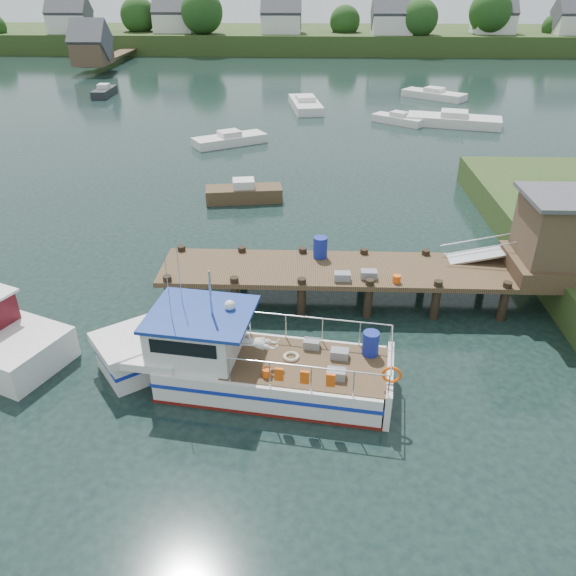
{
  "coord_description": "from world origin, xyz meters",
  "views": [
    {
      "loc": [
        -0.33,
        -19.4,
        11.46
      ],
      "look_at": [
        -1.0,
        -1.5,
        1.3
      ],
      "focal_mm": 35.0,
      "sensor_mm": 36.0,
      "label": 1
    }
  ],
  "objects_px": {
    "moored_e": "(104,92)",
    "moored_a": "(230,139)",
    "moored_far": "(434,94)",
    "lobster_boat": "(236,361)",
    "moored_b": "(398,119)",
    "moored_rowboat": "(244,193)",
    "moored_d": "(305,104)",
    "moored_c": "(453,120)",
    "dock": "(488,250)"
  },
  "relations": [
    {
      "from": "moored_d",
      "to": "moored_e",
      "type": "bearing_deg",
      "value": -173.42
    },
    {
      "from": "moored_far",
      "to": "moored_d",
      "type": "xyz_separation_m",
      "value": [
        -13.11,
        -5.46,
        0.04
      ]
    },
    {
      "from": "dock",
      "to": "moored_d",
      "type": "bearing_deg",
      "value": 101.57
    },
    {
      "from": "moored_b",
      "to": "moored_d",
      "type": "distance_m",
      "value": 9.78
    },
    {
      "from": "moored_a",
      "to": "moored_d",
      "type": "bearing_deg",
      "value": 54.96
    },
    {
      "from": "moored_a",
      "to": "moored_c",
      "type": "bearing_deg",
      "value": 8.57
    },
    {
      "from": "dock",
      "to": "moored_far",
      "type": "xyz_separation_m",
      "value": [
        5.86,
        40.88,
        -1.84
      ]
    },
    {
      "from": "lobster_boat",
      "to": "moored_b",
      "type": "distance_m",
      "value": 36.55
    },
    {
      "from": "lobster_boat",
      "to": "moored_rowboat",
      "type": "height_order",
      "value": "lobster_boat"
    },
    {
      "from": "moored_e",
      "to": "moored_a",
      "type": "bearing_deg",
      "value": -60.55
    },
    {
      "from": "moored_c",
      "to": "moored_rowboat",
      "type": "bearing_deg",
      "value": -105.92
    },
    {
      "from": "lobster_boat",
      "to": "moored_a",
      "type": "bearing_deg",
      "value": 105.88
    },
    {
      "from": "moored_rowboat",
      "to": "moored_c",
      "type": "height_order",
      "value": "moored_rowboat"
    },
    {
      "from": "moored_far",
      "to": "moored_b",
      "type": "distance_m",
      "value": 12.17
    },
    {
      "from": "moored_c",
      "to": "moored_e",
      "type": "height_order",
      "value": "moored_e"
    },
    {
      "from": "moored_rowboat",
      "to": "moored_b",
      "type": "relative_size",
      "value": 0.99
    },
    {
      "from": "moored_rowboat",
      "to": "moored_e",
      "type": "distance_m",
      "value": 34.9
    },
    {
      "from": "moored_b",
      "to": "moored_c",
      "type": "height_order",
      "value": "moored_c"
    },
    {
      "from": "lobster_boat",
      "to": "dock",
      "type": "bearing_deg",
      "value": 39.1
    },
    {
      "from": "moored_rowboat",
      "to": "lobster_boat",
      "type": "bearing_deg",
      "value": -63.08
    },
    {
      "from": "moored_a",
      "to": "dock",
      "type": "bearing_deg",
      "value": -71.92
    },
    {
      "from": "dock",
      "to": "lobster_boat",
      "type": "xyz_separation_m",
      "value": [
        -8.98,
        -5.4,
        -1.38
      ]
    },
    {
      "from": "moored_far",
      "to": "lobster_boat",
      "type": "bearing_deg",
      "value": -86.04
    },
    {
      "from": "moored_far",
      "to": "moored_a",
      "type": "relative_size",
      "value": 1.13
    },
    {
      "from": "moored_far",
      "to": "moored_d",
      "type": "distance_m",
      "value": 14.2
    },
    {
      "from": "moored_far",
      "to": "moored_e",
      "type": "distance_m",
      "value": 34.18
    },
    {
      "from": "lobster_boat",
      "to": "moored_a",
      "type": "distance_m",
      "value": 28.35
    },
    {
      "from": "moored_a",
      "to": "moored_b",
      "type": "bearing_deg",
      "value": 16.29
    },
    {
      "from": "dock",
      "to": "moored_rowboat",
      "type": "relative_size",
      "value": 3.73
    },
    {
      "from": "moored_far",
      "to": "moored_c",
      "type": "xyz_separation_m",
      "value": [
        -0.53,
        -11.59,
        0.05
      ]
    },
    {
      "from": "moored_e",
      "to": "moored_b",
      "type": "bearing_deg",
      "value": -31.77
    },
    {
      "from": "lobster_boat",
      "to": "moored_c",
      "type": "bearing_deg",
      "value": 75.67
    },
    {
      "from": "moored_b",
      "to": "moored_a",
      "type": "bearing_deg",
      "value": -150.27
    },
    {
      "from": "moored_a",
      "to": "moored_far",
      "type": "bearing_deg",
      "value": 32.83
    },
    {
      "from": "moored_rowboat",
      "to": "moored_a",
      "type": "relative_size",
      "value": 0.79
    },
    {
      "from": "moored_a",
      "to": "moored_b",
      "type": "distance_m",
      "value": 15.36
    },
    {
      "from": "moored_rowboat",
      "to": "moored_d",
      "type": "xyz_separation_m",
      "value": [
        3.23,
        24.59,
        -0.02
      ]
    },
    {
      "from": "dock",
      "to": "moored_e",
      "type": "xyz_separation_m",
      "value": [
        -28.31,
        40.84,
        -1.79
      ]
    },
    {
      "from": "moored_far",
      "to": "moored_a",
      "type": "height_order",
      "value": "moored_far"
    },
    {
      "from": "lobster_boat",
      "to": "moored_a",
      "type": "height_order",
      "value": "lobster_boat"
    },
    {
      "from": "moored_rowboat",
      "to": "moored_d",
      "type": "distance_m",
      "value": 24.8
    },
    {
      "from": "dock",
      "to": "lobster_boat",
      "type": "height_order",
      "value": "lobster_boat"
    },
    {
      "from": "dock",
      "to": "lobster_boat",
      "type": "bearing_deg",
      "value": -148.99
    },
    {
      "from": "moored_d",
      "to": "moored_b",
      "type": "bearing_deg",
      "value": -13.9
    },
    {
      "from": "lobster_boat",
      "to": "moored_far",
      "type": "relative_size",
      "value": 1.53
    },
    {
      "from": "dock",
      "to": "moored_c",
      "type": "relative_size",
      "value": 2.04
    },
    {
      "from": "moored_c",
      "to": "moored_d",
      "type": "height_order",
      "value": "moored_c"
    },
    {
      "from": "dock",
      "to": "moored_d",
      "type": "relative_size",
      "value": 2.26
    },
    {
      "from": "moored_b",
      "to": "moored_e",
      "type": "height_order",
      "value": "moored_e"
    },
    {
      "from": "moored_a",
      "to": "moored_e",
      "type": "xyz_separation_m",
      "value": [
        -15.49,
        18.15,
        0.08
      ]
    }
  ]
}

